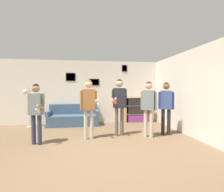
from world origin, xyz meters
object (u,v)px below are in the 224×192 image
at_px(floor_lamp, 30,98).
at_px(person_player_foreground_center, 89,102).
at_px(couch, 73,118).
at_px(person_watcher_holding_cup, 119,100).
at_px(bookshelf, 138,110).
at_px(person_player_foreground_left, 36,107).
at_px(person_spectator_near_bookshelf, 149,103).
at_px(person_spectator_far_right, 166,102).

distance_m(floor_lamp, person_player_foreground_center, 2.95).
distance_m(couch, person_player_foreground_center, 2.32).
relative_size(person_player_foreground_center, person_watcher_holding_cup, 0.98).
xyz_separation_m(bookshelf, floor_lamp, (-4.44, -0.35, 0.60)).
xyz_separation_m(person_player_foreground_left, person_watcher_holding_cup, (2.35, 0.53, 0.13)).
bearing_deg(bookshelf, person_player_foreground_left, -144.34).
bearing_deg(person_player_foreground_center, couch, 105.61).
height_order(bookshelf, person_spectator_near_bookshelf, person_spectator_near_bookshelf).
relative_size(couch, person_player_foreground_center, 1.17).
distance_m(floor_lamp, person_spectator_near_bookshelf, 4.51).
xyz_separation_m(couch, person_watcher_holding_cup, (1.55, -1.85, 0.84)).
height_order(person_player_foreground_center, person_spectator_near_bookshelf, person_player_foreground_center).
distance_m(bookshelf, person_player_foreground_center, 3.24).
xyz_separation_m(bookshelf, person_spectator_far_right, (0.25, -2.18, 0.49)).
relative_size(bookshelf, person_spectator_far_right, 0.68).
xyz_separation_m(person_player_foreground_center, person_spectator_far_right, (2.47, 0.11, -0.04)).
distance_m(bookshelf, person_player_foreground_left, 4.46).
xyz_separation_m(couch, person_player_foreground_center, (0.58, -2.09, 0.81)).
bearing_deg(person_player_foreground_left, person_spectator_near_bookshelf, 3.85).
bearing_deg(person_watcher_holding_cup, bookshelf, 58.60).
xyz_separation_m(couch, person_player_foreground_left, (-0.80, -2.39, 0.71)).
height_order(person_player_foreground_left, person_spectator_near_bookshelf, person_spectator_near_bookshelf).
distance_m(couch, person_spectator_near_bookshelf, 3.32).
distance_m(bookshelf, person_watcher_holding_cup, 2.47).
xyz_separation_m(person_player_foreground_left, person_player_foreground_center, (1.39, 0.29, 0.10)).
distance_m(person_player_foreground_center, person_watcher_holding_cup, 1.00).
xyz_separation_m(bookshelf, person_player_foreground_center, (-2.22, -2.29, 0.54)).
relative_size(person_player_foreground_left, person_player_foreground_center, 0.92).
relative_size(person_watcher_holding_cup, person_spectator_near_bookshelf, 1.05).
height_order(bookshelf, person_spectator_far_right, person_spectator_far_right).
bearing_deg(person_spectator_far_right, bookshelf, 96.62).
distance_m(person_player_foreground_left, person_watcher_holding_cup, 2.42).
distance_m(bookshelf, floor_lamp, 4.49).
bearing_deg(person_spectator_near_bookshelf, person_player_foreground_left, -176.15).
bearing_deg(person_spectator_near_bookshelf, person_player_foreground_center, 177.50).
relative_size(person_player_foreground_left, person_watcher_holding_cup, 0.90).
height_order(person_player_foreground_left, person_player_foreground_center, person_player_foreground_center).
relative_size(person_player_foreground_center, person_spectator_far_right, 1.03).
bearing_deg(person_player_foreground_center, bookshelf, 45.92).
relative_size(person_player_foreground_left, person_spectator_far_right, 0.95).
xyz_separation_m(person_player_foreground_left, person_spectator_far_right, (3.86, 0.41, 0.06)).
distance_m(person_player_foreground_center, person_spectator_near_bookshelf, 1.81).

